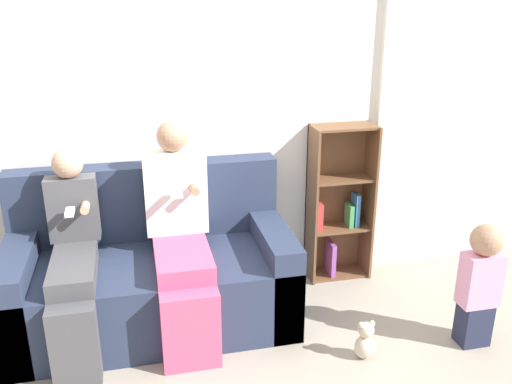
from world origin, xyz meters
TOP-DOWN VIEW (x-y plane):
  - ground_plane at (0.00, 0.00)m, footprint 14.00×14.00m
  - back_wall at (0.00, 1.00)m, footprint 10.00×0.06m
  - curtain_panel at (1.89, 0.95)m, footprint 0.58×0.04m
  - couch at (-0.09, 0.53)m, footprint 1.75×0.87m
  - adult_seated at (0.10, 0.41)m, footprint 0.39×0.79m
  - child_seated at (-0.53, 0.38)m, footprint 0.30×0.81m
  - toddler_standing at (1.80, -0.16)m, footprint 0.23×0.19m
  - bookshelf at (1.30, 0.87)m, footprint 0.46×0.24m
  - teddy_bear at (1.09, -0.16)m, footprint 0.12×0.10m

SIDE VIEW (x-z plane):
  - ground_plane at x=0.00m, z-range 0.00..0.00m
  - teddy_bear at x=1.09m, z-range -0.01..0.24m
  - couch at x=-0.09m, z-range -0.17..0.81m
  - toddler_standing at x=1.80m, z-range 0.03..0.82m
  - bookshelf at x=1.30m, z-range -0.03..1.13m
  - child_seated at x=-0.53m, z-range 0.01..1.17m
  - adult_seated at x=0.10m, z-range 0.02..1.32m
  - curtain_panel at x=1.89m, z-range 0.00..2.25m
  - back_wall at x=0.00m, z-range 0.00..2.55m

